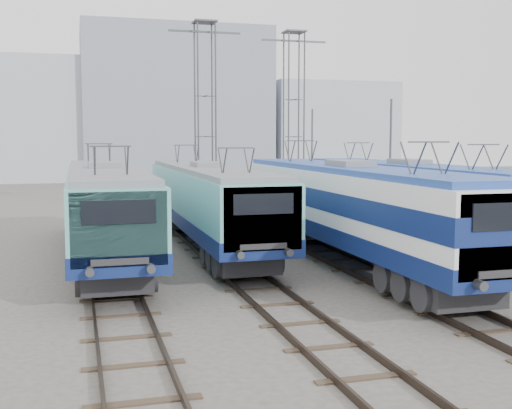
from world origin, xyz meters
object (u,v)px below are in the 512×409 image
(catenary_tower_west, at_px, (205,110))
(catenary_tower_east, at_px, (294,112))
(mast_rear, at_px, (312,158))
(locomotive_far_right, at_px, (410,195))
(locomotive_center_left, at_px, (208,199))
(locomotive_center_right, at_px, (351,204))
(mast_mid, at_px, (390,164))
(locomotive_far_left, at_px, (105,204))

(catenary_tower_west, relative_size, catenary_tower_east, 1.00)
(catenary_tower_east, bearing_deg, mast_rear, 43.60)
(locomotive_far_right, bearing_deg, catenary_tower_east, 90.92)
(locomotive_center_left, distance_m, locomotive_center_right, 6.95)
(locomotive_far_right, relative_size, mast_mid, 2.62)
(catenary_tower_east, bearing_deg, mast_mid, -78.14)
(locomotive_center_right, relative_size, mast_rear, 2.69)
(locomotive_center_left, bearing_deg, mast_mid, 19.53)
(locomotive_center_right, bearing_deg, locomotive_far_left, 156.12)
(locomotive_center_left, bearing_deg, mast_rear, 55.61)
(locomotive_far_left, height_order, locomotive_center_right, locomotive_center_right)
(locomotive_center_left, xyz_separation_m, mast_rear, (10.85, 15.85, 1.28))
(mast_rear, bearing_deg, catenary_tower_west, -155.06)
(locomotive_far_left, distance_m, locomotive_far_right, 13.51)
(locomotive_far_left, distance_m, locomotive_center_right, 9.84)
(catenary_tower_east, bearing_deg, locomotive_center_right, -102.52)
(catenary_tower_east, bearing_deg, locomotive_center_left, -122.28)
(locomotive_far_right, xyz_separation_m, catenary_tower_east, (-0.25, 15.57, 4.31))
(locomotive_center_left, xyz_separation_m, mast_mid, (10.85, 3.85, 1.28))
(catenary_tower_west, xyz_separation_m, catenary_tower_east, (6.50, 2.00, 0.00))
(locomotive_center_left, relative_size, locomotive_center_right, 0.95)
(locomotive_center_right, relative_size, locomotive_far_right, 1.03)
(locomotive_center_left, bearing_deg, locomotive_center_right, -49.65)
(catenary_tower_west, xyz_separation_m, mast_mid, (8.60, -8.00, -3.14))
(locomotive_far_right, distance_m, mast_rear, 17.70)
(locomotive_center_right, distance_m, locomotive_far_right, 5.75)
(locomotive_far_left, distance_m, mast_mid, 16.24)
(catenary_tower_west, height_order, mast_mid, catenary_tower_west)
(catenary_tower_east, xyz_separation_m, mast_rear, (2.10, 2.00, -3.14))
(locomotive_center_left, height_order, locomotive_far_right, locomotive_far_right)
(locomotive_center_left, relative_size, locomotive_far_right, 0.97)
(locomotive_center_right, distance_m, catenary_tower_west, 17.81)
(mast_rear, bearing_deg, locomotive_center_left, -124.39)
(locomotive_center_right, xyz_separation_m, locomotive_far_right, (4.50, 3.58, -0.06))
(locomotive_center_left, relative_size, catenary_tower_east, 1.49)
(locomotive_center_left, distance_m, catenary_tower_east, 16.97)
(locomotive_far_left, relative_size, catenary_tower_west, 1.52)
(locomotive_far_left, relative_size, locomotive_far_right, 0.99)
(catenary_tower_west, relative_size, mast_rear, 1.71)
(catenary_tower_east, relative_size, mast_rear, 1.71)
(catenary_tower_east, height_order, mast_mid, catenary_tower_east)
(locomotive_center_right, bearing_deg, catenary_tower_west, 97.48)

